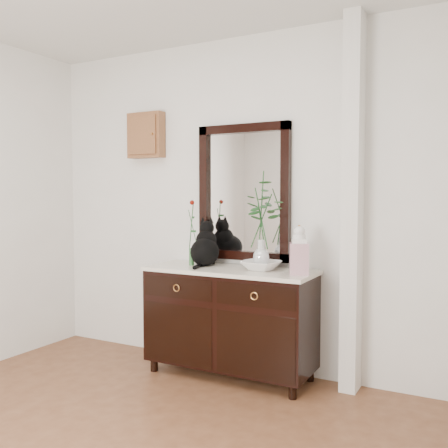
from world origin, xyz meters
The scene contains 10 objects.
wall_back centered at (0.00, 1.98, 1.35)m, with size 3.60×0.04×2.70m, color silver.
pilaster centered at (1.00, 1.90, 1.35)m, with size 0.12×0.20×2.70m, color silver.
sideboard centered at (0.10, 1.73, 0.47)m, with size 1.33×0.52×0.82m.
wall_mirror centered at (0.10, 1.97, 1.44)m, with size 0.80×0.06×1.10m.
key_cabinet centered at (-0.85, 1.94, 1.95)m, with size 0.35×0.10×0.40m, color brown.
cat centered at (-0.15, 1.77, 1.03)m, with size 0.26×0.32×0.37m, color black, non-canonical shape.
lotus_bowl centered at (0.35, 1.76, 0.89)m, with size 0.29×0.29×0.07m, color white.
vase_branches centered at (0.35, 1.76, 1.24)m, with size 0.35×0.35×0.74m, color silver, non-canonical shape.
bud_vase_rose centered at (-0.26, 1.74, 1.12)m, with size 0.06×0.06×0.54m, color #336F36, non-canonical shape.
ginger_jar centered at (0.67, 1.70, 1.03)m, with size 0.13×0.13×0.36m, color white, non-canonical shape.
Camera 1 is at (1.86, -1.69, 1.41)m, focal length 40.00 mm.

